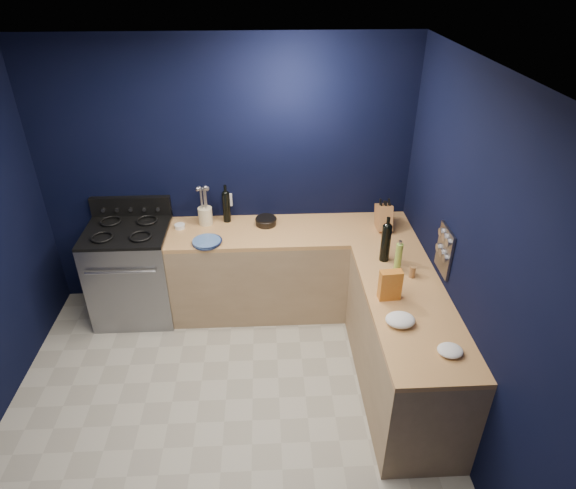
{
  "coord_description": "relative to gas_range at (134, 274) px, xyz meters",
  "views": [
    {
      "loc": [
        0.37,
        -2.61,
        3.18
      ],
      "look_at": [
        0.55,
        1.0,
        1.0
      ],
      "focal_mm": 30.82,
      "sensor_mm": 36.0,
      "label": 1
    }
  ],
  "objects": [
    {
      "name": "knife_block",
      "position": [
        2.4,
        0.0,
        0.56
      ],
      "size": [
        0.13,
        0.27,
        0.29
      ],
      "primitive_type": "cube",
      "rotation": [
        -0.31,
        0.0,
        0.01
      ],
      "color": "#996332",
      "rests_on": "top_back"
    },
    {
      "name": "cooktop",
      "position": [
        0.0,
        0.0,
        0.48
      ],
      "size": [
        0.76,
        0.66,
        0.03
      ],
      "primitive_type": "cube",
      "color": "black",
      "rests_on": "gas_range"
    },
    {
      "name": "top_right",
      "position": [
        2.37,
        -1.13,
        0.42
      ],
      "size": [
        0.63,
        1.67,
        0.04
      ],
      "primitive_type": "cube",
      "color": "#996435",
      "rests_on": "cab_right"
    },
    {
      "name": "wall_back",
      "position": [
        0.93,
        0.34,
        0.84
      ],
      "size": [
        3.5,
        0.02,
        2.6
      ],
      "primitive_type": "cube",
      "color": "black",
      "rests_on": "ground"
    },
    {
      "name": "towel_front",
      "position": [
        2.22,
        -1.38,
        0.48
      ],
      "size": [
        0.26,
        0.24,
        0.07
      ],
      "primitive_type": "ellipsoid",
      "rotation": [
        0.0,
        0.0,
        0.38
      ],
      "color": "white",
      "rests_on": "top_right"
    },
    {
      "name": "backguard",
      "position": [
        0.0,
        0.3,
        0.58
      ],
      "size": [
        0.76,
        0.06,
        0.2
      ],
      "primitive_type": "cube",
      "color": "black",
      "rests_on": "gas_range"
    },
    {
      "name": "ceiling",
      "position": [
        0.93,
        -1.42,
        2.15
      ],
      "size": [
        3.5,
        3.5,
        0.02
      ],
      "primitive_type": "cube",
      "color": "silver",
      "rests_on": "ground"
    },
    {
      "name": "spice_panel",
      "position": [
        2.67,
        -0.87,
        0.72
      ],
      "size": [
        0.02,
        0.28,
        0.38
      ],
      "primitive_type": "cube",
      "color": "gray",
      "rests_on": "wall_right"
    },
    {
      "name": "wine_bottle_back",
      "position": [
        0.92,
        0.22,
        0.59
      ],
      "size": [
        0.09,
        0.09,
        0.3
      ],
      "primitive_type": "cylinder",
      "rotation": [
        0.0,
        0.0,
        0.29
      ],
      "color": "black",
      "rests_on": "top_back"
    },
    {
      "name": "crouton_bag",
      "position": [
        2.21,
        -1.08,
        0.56
      ],
      "size": [
        0.17,
        0.09,
        0.24
      ],
      "primitive_type": "cube",
      "rotation": [
        0.0,
        0.0,
        0.08
      ],
      "color": "red",
      "rests_on": "top_right"
    },
    {
      "name": "towel_end",
      "position": [
        2.48,
        -1.69,
        0.47
      ],
      "size": [
        0.19,
        0.18,
        0.05
      ],
      "primitive_type": "ellipsoid",
      "rotation": [
        0.0,
        0.0,
        -0.15
      ],
      "color": "white",
      "rests_on": "top_right"
    },
    {
      "name": "ramekin",
      "position": [
        0.48,
        0.1,
        0.46
      ],
      "size": [
        0.13,
        0.13,
        0.04
      ],
      "primitive_type": "cylinder",
      "rotation": [
        0.0,
        0.0,
        -0.38
      ],
      "color": "white",
      "rests_on": "top_back"
    },
    {
      "name": "plate_stack",
      "position": [
        0.76,
        -0.2,
        0.46
      ],
      "size": [
        0.34,
        0.34,
        0.03
      ],
      "primitive_type": "cylinder",
      "rotation": [
        0.0,
        0.0,
        -0.42
      ],
      "color": "#3C6393",
      "rests_on": "top_back"
    },
    {
      "name": "wall_right",
      "position": [
        2.69,
        -1.42,
        0.84
      ],
      "size": [
        0.02,
        3.5,
        2.6
      ],
      "primitive_type": "cube",
      "color": "black",
      "rests_on": "ground"
    },
    {
      "name": "gas_range",
      "position": [
        0.0,
        0.0,
        0.0
      ],
      "size": [
        0.76,
        0.66,
        0.92
      ],
      "primitive_type": "cube",
      "color": "gray",
      "rests_on": "floor"
    },
    {
      "name": "spice_jar_far",
      "position": [
        2.46,
        -0.81,
        0.49
      ],
      "size": [
        0.06,
        0.06,
        0.1
      ],
      "primitive_type": "cylinder",
      "rotation": [
        0.0,
        0.0,
        -0.24
      ],
      "color": "olive",
      "rests_on": "top_right"
    },
    {
      "name": "wine_bottle_right",
      "position": [
        2.29,
        -0.55,
        0.6
      ],
      "size": [
        0.09,
        0.09,
        0.33
      ],
      "primitive_type": "cylinder",
      "rotation": [
        0.0,
        0.0,
        -0.18
      ],
      "color": "black",
      "rests_on": "top_right"
    },
    {
      "name": "utensil_crock",
      "position": [
        0.72,
        0.18,
        0.52
      ],
      "size": [
        0.16,
        0.16,
        0.17
      ],
      "primitive_type": "cylinder",
      "rotation": [
        0.0,
        0.0,
        0.24
      ],
      "color": "beige",
      "rests_on": "top_back"
    },
    {
      "name": "wall_outlet",
      "position": [
        0.93,
        0.32,
        0.62
      ],
      "size": [
        0.09,
        0.02,
        0.13
      ],
      "primitive_type": "cube",
      "color": "white",
      "rests_on": "wall_back"
    },
    {
      "name": "floor",
      "position": [
        0.93,
        -1.42,
        -0.47
      ],
      "size": [
        3.5,
        3.5,
        0.02
      ],
      "primitive_type": "cube",
      "color": "#AAA595",
      "rests_on": "ground"
    },
    {
      "name": "top_back",
      "position": [
        1.53,
        0.02,
        0.42
      ],
      "size": [
        2.3,
        0.63,
        0.04
      ],
      "primitive_type": "cube",
      "color": "#996435",
      "rests_on": "cab_back"
    },
    {
      "name": "cab_back",
      "position": [
        1.53,
        0.02,
        -0.03
      ],
      "size": [
        2.3,
        0.63,
        0.86
      ],
      "primitive_type": "cube",
      "color": "#A28462",
      "rests_on": "floor"
    },
    {
      "name": "lemon_basket",
      "position": [
        1.3,
        0.13,
        0.48
      ],
      "size": [
        0.19,
        0.19,
        0.07
      ],
      "primitive_type": "cylinder",
      "rotation": [
        0.0,
        0.0,
        -0.0
      ],
      "color": "black",
      "rests_on": "top_back"
    },
    {
      "name": "oven_door",
      "position": [
        0.0,
        -0.32,
        -0.01
      ],
      "size": [
        0.59,
        0.02,
        0.42
      ],
      "primitive_type": "cube",
      "color": "black",
      "rests_on": "gas_range"
    },
    {
      "name": "cab_right",
      "position": [
        2.37,
        -1.13,
        -0.03
      ],
      "size": [
        0.63,
        1.67,
        0.86
      ],
      "primitive_type": "cube",
      "color": "#A28462",
      "rests_on": "floor"
    },
    {
      "name": "spice_jar_near",
      "position": [
        2.22,
        -0.87,
        0.49
      ],
      "size": [
        0.05,
        0.05,
        0.09
      ],
      "primitive_type": "cylinder",
      "rotation": [
        0.0,
        0.0,
        -0.09
      ],
      "color": "olive",
      "rests_on": "top_right"
    },
    {
      "name": "oil_bottle",
      "position": [
        2.36,
        -0.71,
        0.56
      ],
      "size": [
        0.07,
        0.07,
        0.25
      ],
      "primitive_type": "cylinder",
      "rotation": [
        0.0,
        0.0,
        -0.24
      ],
      "color": "#8BAD40",
      "rests_on": "top_right"
    }
  ]
}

